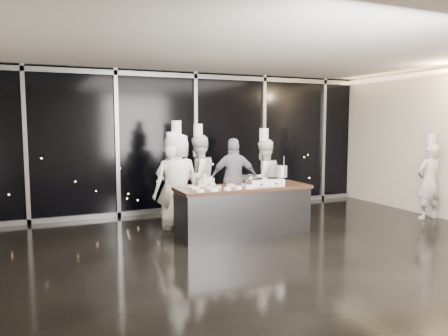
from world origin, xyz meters
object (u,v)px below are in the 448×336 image
object	(u,v)px
chef_far_left	(172,186)
guest	(234,179)
demo_counter	(243,210)
chef_center	(198,178)
chef_side	(429,181)
stock_pot	(281,171)
chef_left	(177,180)
chef_right	(263,179)
frying_pan	(248,177)
stove	(265,182)

from	to	relation	value
chef_far_left	guest	world-z (taller)	chef_far_left
chef_far_left	demo_counter	bearing A→B (deg)	154.78
demo_counter	chef_center	distance (m)	1.51
chef_side	chef_far_left	bearing A→B (deg)	-11.21
stock_pot	chef_left	distance (m)	2.01
stock_pot	chef_right	bearing A→B (deg)	78.68
demo_counter	chef_far_left	bearing A→B (deg)	138.59
chef_far_left	chef_left	world-z (taller)	chef_left
chef_center	frying_pan	bearing A→B (deg)	81.92
chef_left	chef_side	size ratio (longest dim) A/B	1.14
frying_pan	chef_right	bearing A→B (deg)	55.89
chef_center	stock_pot	bearing A→B (deg)	101.23
demo_counter	guest	world-z (taller)	guest
chef_side	frying_pan	bearing A→B (deg)	-1.84
demo_counter	chef_center	size ratio (longest dim) A/B	1.22
stove	chef_right	xyz separation A→B (m)	(0.54, 1.03, -0.10)
frying_pan	chef_side	bearing A→B (deg)	1.89
chef_right	stock_pot	bearing A→B (deg)	70.82
stock_pot	guest	bearing A→B (deg)	104.70
stove	chef_side	bearing A→B (deg)	1.81
stove	guest	xyz separation A→B (m)	(-0.02, 1.28, -0.10)
chef_far_left	chef_side	xyz separation A→B (m)	(5.26, -1.34, -0.02)
stove	stock_pot	distance (m)	0.38
stock_pot	chef_far_left	distance (m)	2.10
stove	stock_pot	xyz separation A→B (m)	(0.33, -0.04, 0.18)
chef_far_left	chef_side	distance (m)	5.43
chef_left	guest	xyz separation A→B (m)	(1.34, 0.25, -0.08)
guest	chef_center	bearing A→B (deg)	4.97
frying_pan	chef_center	xyz separation A→B (m)	(-0.43, 1.45, -0.16)
demo_counter	stove	size ratio (longest dim) A/B	3.63
chef_right	chef_center	bearing A→B (deg)	-26.59
guest	stock_pot	bearing A→B (deg)	123.67
stock_pot	chef_side	xyz separation A→B (m)	(3.46, -0.29, -0.32)
chef_far_left	chef_right	xyz separation A→B (m)	(2.01, 0.02, 0.02)
demo_counter	guest	size ratio (longest dim) A/B	1.43
demo_counter	chef_far_left	xyz separation A→B (m)	(-1.06, 0.94, 0.39)
guest	stove	bearing A→B (deg)	109.77
frying_pan	chef_center	distance (m)	1.52
chef_left	guest	distance (m)	1.37
stove	frying_pan	distance (m)	0.35
chef_far_left	chef_left	size ratio (longest dim) A/B	0.90
frying_pan	guest	distance (m)	1.32
guest	chef_left	bearing A→B (deg)	29.73
chef_left	chef_side	bearing A→B (deg)	159.72
stock_pot	chef_left	bearing A→B (deg)	147.72
demo_counter	chef_center	xyz separation A→B (m)	(-0.35, 1.40, 0.45)
stove	stock_pot	bearing A→B (deg)	0.42
chef_center	chef_left	bearing A→B (deg)	11.52
chef_far_left	frying_pan	bearing A→B (deg)	155.44
frying_pan	chef_center	world-z (taller)	chef_center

